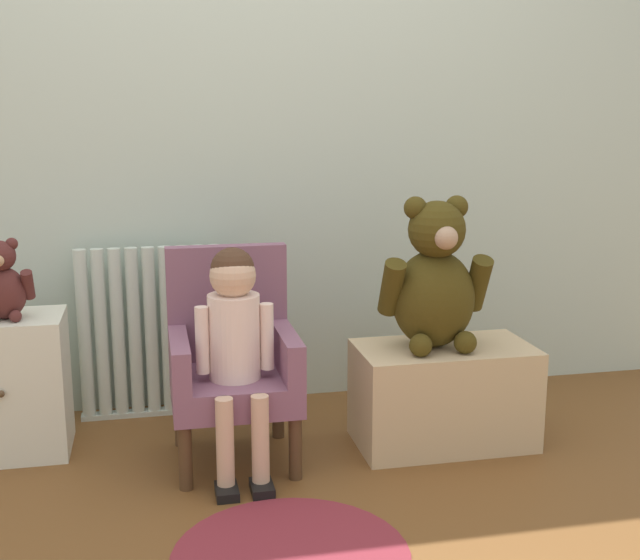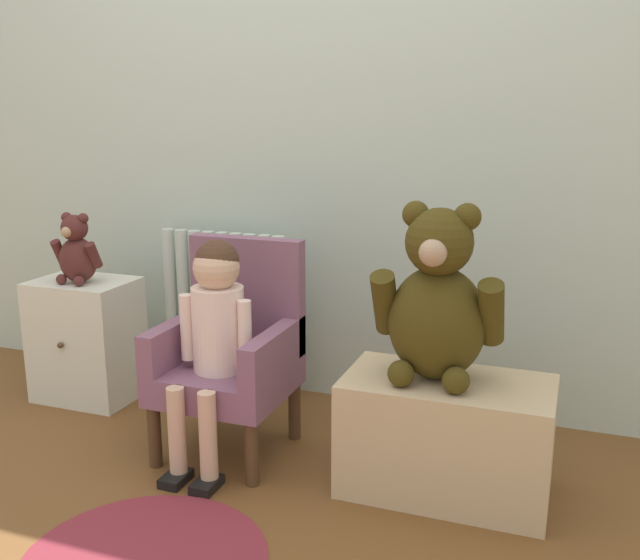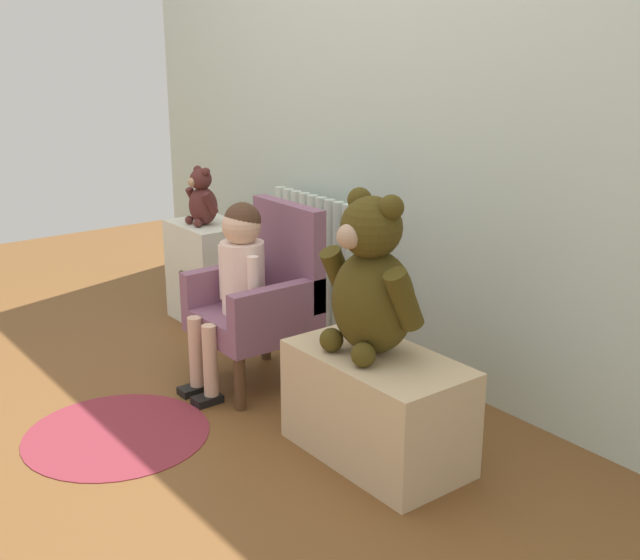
% 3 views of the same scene
% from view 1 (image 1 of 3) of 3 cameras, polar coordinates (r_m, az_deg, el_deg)
% --- Properties ---
extents(ground_plane, '(6.00, 6.00, 0.00)m').
position_cam_1_polar(ground_plane, '(2.42, -2.43, -17.00)').
color(ground_plane, brown).
extents(back_wall, '(3.80, 0.05, 2.40)m').
position_cam_1_polar(back_wall, '(3.20, -6.00, 12.36)').
color(back_wall, silver).
rests_on(back_wall, ground_plane).
extents(radiator, '(0.56, 0.05, 0.67)m').
position_cam_1_polar(radiator, '(3.17, -11.91, -3.72)').
color(radiator, silver).
rests_on(radiator, ground_plane).
extents(small_dresser, '(0.39, 0.31, 0.49)m').
position_cam_1_polar(small_dresser, '(2.99, -21.23, -7.01)').
color(small_dresser, silver).
rests_on(small_dresser, ground_plane).
extents(child_armchair, '(0.42, 0.41, 0.72)m').
position_cam_1_polar(child_armchair, '(2.75, -6.28, -5.58)').
color(child_armchair, '#80526B').
rests_on(child_armchair, ground_plane).
extents(child_figure, '(0.25, 0.35, 0.75)m').
position_cam_1_polar(child_figure, '(2.60, -6.08, -3.40)').
color(child_figure, '#F3D6CA').
rests_on(child_figure, ground_plane).
extents(low_bench, '(0.62, 0.34, 0.36)m').
position_cam_1_polar(low_bench, '(2.92, 8.76, -8.08)').
color(low_bench, tan).
rests_on(low_bench, ground_plane).
extents(large_teddy_bear, '(0.39, 0.27, 0.53)m').
position_cam_1_polar(large_teddy_bear, '(2.80, 8.16, -0.14)').
color(large_teddy_bear, '#413510').
rests_on(large_teddy_bear, low_bench).
extents(small_teddy_bear, '(0.20, 0.14, 0.27)m').
position_cam_1_polar(small_teddy_bear, '(2.86, -21.65, -0.26)').
color(small_teddy_bear, '#4F2422').
rests_on(small_teddy_bear, small_dresser).
extents(floor_rug, '(0.65, 0.65, 0.01)m').
position_cam_1_polar(floor_rug, '(2.28, -2.09, -18.94)').
color(floor_rug, maroon).
rests_on(floor_rug, ground_plane).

